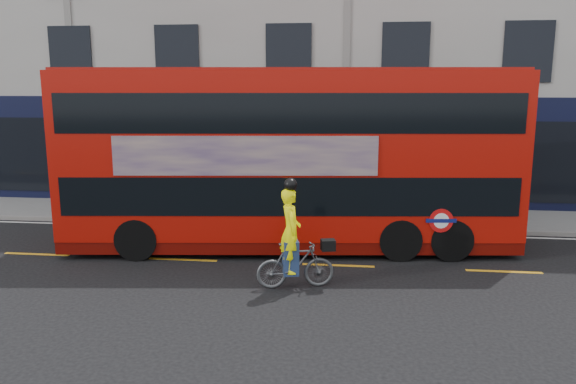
# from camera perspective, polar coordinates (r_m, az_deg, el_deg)

# --- Properties ---
(ground) EXTENTS (120.00, 120.00, 0.00)m
(ground) POSITION_cam_1_polar(r_m,az_deg,el_deg) (12.79, 4.93, -9.58)
(ground) COLOR black
(ground) RESTS_ON ground
(pavement) EXTENTS (60.00, 3.00, 0.12)m
(pavement) POSITION_cam_1_polar(r_m,az_deg,el_deg) (18.99, 5.56, -2.49)
(pavement) COLOR gray
(pavement) RESTS_ON ground
(kerb) EXTENTS (60.00, 0.12, 0.13)m
(kerb) POSITION_cam_1_polar(r_m,az_deg,el_deg) (17.54, 5.45, -3.62)
(kerb) COLOR gray
(kerb) RESTS_ON ground
(building_terrace) EXTENTS (50.00, 10.07, 15.00)m
(building_terrace) POSITION_cam_1_polar(r_m,az_deg,el_deg) (25.09, 6.22, 17.88)
(building_terrace) COLOR #ABA8A1
(building_terrace) RESTS_ON ground
(road_edge_line) EXTENTS (58.00, 0.10, 0.01)m
(road_edge_line) POSITION_cam_1_polar(r_m,az_deg,el_deg) (17.26, 5.43, -4.07)
(road_edge_line) COLOR silver
(road_edge_line) RESTS_ON ground
(lane_dashes) EXTENTS (58.00, 0.12, 0.01)m
(lane_dashes) POSITION_cam_1_polar(r_m,az_deg,el_deg) (14.20, 5.12, -7.43)
(lane_dashes) COLOR gold
(lane_dashes) RESTS_ON ground
(bus) EXTENTS (12.27, 4.03, 4.86)m
(bus) POSITION_cam_1_polar(r_m,az_deg,el_deg) (15.21, 0.33, 3.50)
(bus) COLOR #A90E06
(bus) RESTS_ON ground
(cyclist) EXTENTS (1.80, 0.90, 2.48)m
(cyclist) POSITION_cam_1_polar(r_m,az_deg,el_deg) (12.42, 0.58, -6.03)
(cyclist) COLOR #4E5154
(cyclist) RESTS_ON ground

